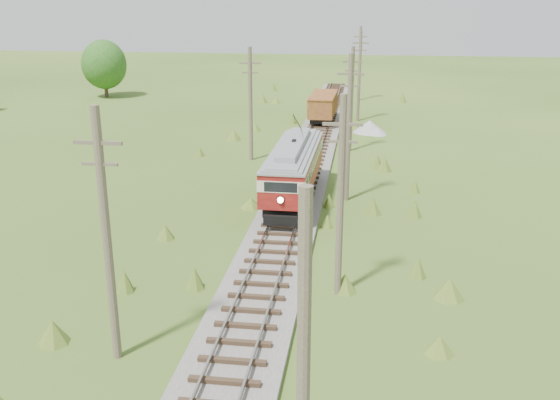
# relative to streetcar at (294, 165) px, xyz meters

# --- Properties ---
(railbed_main) EXTENTS (3.60, 96.00, 0.57)m
(railbed_main) POSITION_rel_streetcar_xyz_m (0.00, 4.11, -2.22)
(railbed_main) COLOR #605B54
(railbed_main) RESTS_ON ground
(streetcar) EXTENTS (2.70, 11.13, 5.06)m
(streetcar) POSITION_rel_streetcar_xyz_m (0.00, 0.00, 0.00)
(streetcar) COLOR black
(streetcar) RESTS_ON ground
(gondola) EXTENTS (2.51, 7.32, 2.42)m
(gondola) POSITION_rel_streetcar_xyz_m (0.00, 24.77, -0.55)
(gondola) COLOR black
(gondola) RESTS_ON ground
(gravel_pile) EXTENTS (3.15, 3.34, 1.15)m
(gravel_pile) POSITION_rel_streetcar_xyz_m (4.70, 21.42, -1.88)
(gravel_pile) COLOR gray
(gravel_pile) RESTS_ON ground
(utility_pole_r_1) EXTENTS (0.30, 0.30, 8.80)m
(utility_pole_r_1) POSITION_rel_streetcar_xyz_m (3.10, -24.89, 1.99)
(utility_pole_r_1) COLOR brown
(utility_pole_r_1) RESTS_ON ground
(utility_pole_r_2) EXTENTS (1.60, 0.30, 8.60)m
(utility_pole_r_2) POSITION_rel_streetcar_xyz_m (3.30, -11.89, 2.01)
(utility_pole_r_2) COLOR brown
(utility_pole_r_2) RESTS_ON ground
(utility_pole_r_3) EXTENTS (1.60, 0.30, 9.00)m
(utility_pole_r_3) POSITION_rel_streetcar_xyz_m (3.20, 1.11, 2.21)
(utility_pole_r_3) COLOR brown
(utility_pole_r_3) RESTS_ON ground
(utility_pole_r_4) EXTENTS (1.60, 0.30, 8.40)m
(utility_pole_r_4) POSITION_rel_streetcar_xyz_m (3.00, 14.11, 1.91)
(utility_pole_r_4) COLOR brown
(utility_pole_r_4) RESTS_ON ground
(utility_pole_r_5) EXTENTS (1.60, 0.30, 8.90)m
(utility_pole_r_5) POSITION_rel_streetcar_xyz_m (3.40, 27.11, 2.16)
(utility_pole_r_5) COLOR brown
(utility_pole_r_5) RESTS_ON ground
(utility_pole_r_6) EXTENTS (1.60, 0.30, 8.70)m
(utility_pole_r_6) POSITION_rel_streetcar_xyz_m (3.20, 40.11, 2.06)
(utility_pole_r_6) COLOR brown
(utility_pole_r_6) RESTS_ON ground
(utility_pole_l_a) EXTENTS (1.60, 0.30, 9.00)m
(utility_pole_l_a) POSITION_rel_streetcar_xyz_m (-4.20, -17.89, 2.21)
(utility_pole_l_a) COLOR brown
(utility_pole_l_a) RESTS_ON ground
(utility_pole_l_b) EXTENTS (1.60, 0.30, 8.60)m
(utility_pole_l_b) POSITION_rel_streetcar_xyz_m (-4.50, 10.11, 2.01)
(utility_pole_l_b) COLOR brown
(utility_pole_l_b) RESTS_ON ground
(tree_mid_a) EXTENTS (5.46, 5.46, 7.03)m
(tree_mid_a) POSITION_rel_streetcar_xyz_m (-28.00, 38.11, 1.61)
(tree_mid_a) COLOR #38281C
(tree_mid_a) RESTS_ON ground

